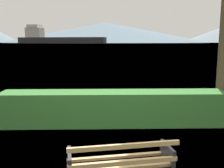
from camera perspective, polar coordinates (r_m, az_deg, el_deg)
The scene contains 5 objects.
water_surface at distance 309.82m, azimuth -1.43°, elevation 8.96°, with size 620.00×620.00×0.00m, color #7A99A8.
park_bench at distance 4.03m, azimuth 1.94°, elevation -17.60°, with size 1.64×0.81×0.87m.
hedge_row at distance 7.07m, azimuth 0.31°, elevation -5.32°, with size 6.06×0.84×0.91m, color #387A33.
cargo_ship_large at distance 313.43m, azimuth -12.54°, elevation 9.86°, with size 105.39×40.56×21.76m.
distant_hills at distance 573.01m, azimuth -4.92°, elevation 11.93°, with size 906.91×436.50×77.22m.
Camera 1 is at (-0.21, -3.64, 2.25)m, focal length 41.38 mm.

